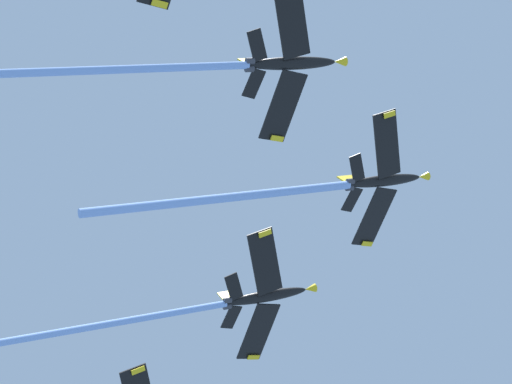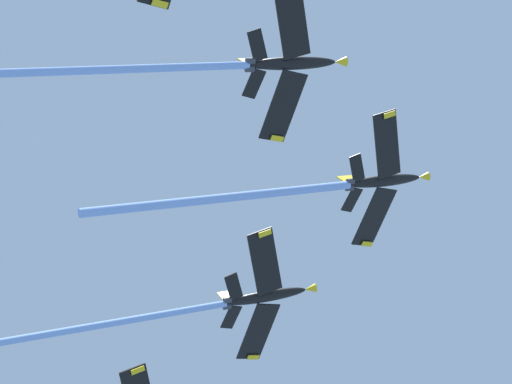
% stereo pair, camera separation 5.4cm
% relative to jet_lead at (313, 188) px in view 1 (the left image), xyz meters
% --- Properties ---
extents(jet_lead, '(38.82, 28.07, 24.50)m').
position_rel_jet_lead_xyz_m(jet_lead, '(0.00, 0.00, 0.00)').
color(jet_lead, black).
extents(jet_left_wing, '(35.88, 27.10, 21.11)m').
position_rel_jet_lead_xyz_m(jet_left_wing, '(-1.83, 19.05, -5.15)').
color(jet_left_wing, black).
extents(jet_right_wing, '(35.39, 26.71, 21.59)m').
position_rel_jet_lead_xyz_m(jet_right_wing, '(-18.15, -7.96, -4.86)').
color(jet_right_wing, black).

